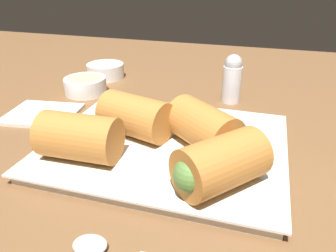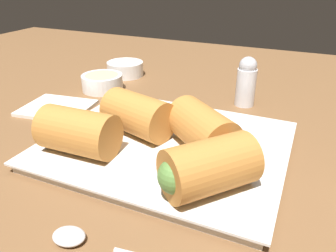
# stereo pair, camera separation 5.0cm
# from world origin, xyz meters

# --- Properties ---
(table_surface) EXTENTS (1.80, 1.40, 0.02)m
(table_surface) POSITION_xyz_m (0.00, 0.00, 0.01)
(table_surface) COLOR brown
(table_surface) RESTS_ON ground
(serving_plate) EXTENTS (0.32, 0.26, 0.01)m
(serving_plate) POSITION_xyz_m (0.00, 0.02, 0.03)
(serving_plate) COLOR silver
(serving_plate) RESTS_ON table_surface
(roll_front_left) EXTENTS (0.11, 0.06, 0.06)m
(roll_front_left) POSITION_xyz_m (-0.09, -0.05, 0.06)
(roll_front_left) COLOR #B77533
(roll_front_left) RESTS_ON serving_plate
(roll_front_right) EXTENTS (0.11, 0.11, 0.06)m
(roll_front_right) POSITION_xyz_m (0.05, 0.03, 0.06)
(roll_front_right) COLOR #B77533
(roll_front_right) RESTS_ON serving_plate
(roll_back_left) EXTENTS (0.11, 0.11, 0.06)m
(roll_back_left) POSITION_xyz_m (0.08, -0.06, 0.06)
(roll_back_left) COLOR #B77533
(roll_back_left) RESTS_ON serving_plate
(roll_back_right) EXTENTS (0.11, 0.08, 0.06)m
(roll_back_right) POSITION_xyz_m (-0.05, 0.03, 0.06)
(roll_back_right) COLOR #B77533
(roll_back_right) RESTS_ON serving_plate
(dipping_bowl_near) EXTENTS (0.08, 0.08, 0.03)m
(dipping_bowl_near) POSITION_xyz_m (-0.22, 0.19, 0.04)
(dipping_bowl_near) COLOR white
(dipping_bowl_near) RESTS_ON table_surface
(dipping_bowl_far) EXTENTS (0.08, 0.08, 0.03)m
(dipping_bowl_far) POSITION_xyz_m (-0.23, 0.30, 0.04)
(dipping_bowl_far) COLOR white
(dipping_bowl_far) RESTS_ON table_surface
(spoon) EXTENTS (0.17, 0.04, 0.01)m
(spoon) POSITION_xyz_m (0.01, -0.16, 0.02)
(spoon) COLOR silver
(spoon) RESTS_ON table_surface
(napkin) EXTENTS (0.13, 0.11, 0.01)m
(napkin) POSITION_xyz_m (-0.24, 0.07, 0.02)
(napkin) COLOR silver
(napkin) RESTS_ON table_surface
(salt_shaker) EXTENTS (0.03, 0.03, 0.09)m
(salt_shaker) POSITION_xyz_m (0.06, 0.23, 0.06)
(salt_shaker) COLOR silver
(salt_shaker) RESTS_ON table_surface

